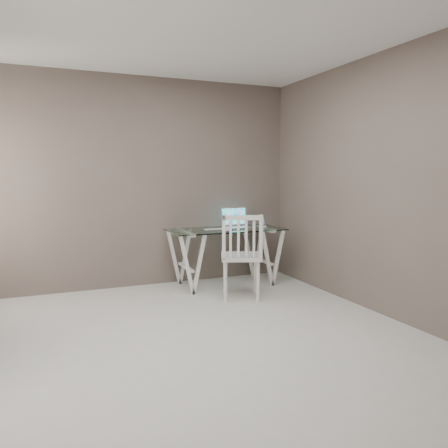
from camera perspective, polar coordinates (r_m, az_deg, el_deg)
The scene contains 7 objects.
room at distance 3.61m, azimuth -3.66°, elevation 10.56°, with size 4.50×4.52×2.71m.
desk at distance 5.78m, azimuth 0.23°, elevation -4.22°, with size 1.50×0.70×0.75m.
chair at distance 5.07m, azimuth 2.30°, elevation -3.76°, with size 0.60×0.60×1.01m.
laptop at distance 5.88m, azimuth 1.63°, elevation 0.18°, with size 0.38×0.31×0.27m.
keyboard at distance 5.64m, azimuth -1.28°, elevation -0.71°, with size 0.28×0.12×0.01m, color silver.
mouse at distance 5.49m, azimuth 0.37°, elevation -0.76°, with size 0.12×0.07×0.04m, color silver.
phone_dock at distance 6.01m, azimuth 5.08°, elevation 0.02°, with size 0.07×0.07×0.13m.
Camera 1 is at (-1.24, -3.38, 1.46)m, focal length 35.00 mm.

